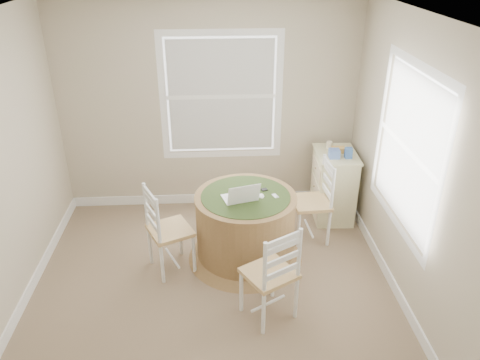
{
  "coord_description": "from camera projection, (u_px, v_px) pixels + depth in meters",
  "views": [
    {
      "loc": [
        0.05,
        -3.62,
        3.11
      ],
      "look_at": [
        0.29,
        0.45,
        1.01
      ],
      "focal_mm": 35.0,
      "sensor_mm": 36.0,
      "label": 1
    }
  ],
  "objects": [
    {
      "name": "room",
      "position": [
        228.0,
        166.0,
        4.19
      ],
      "size": [
        3.64,
        3.64,
        2.64
      ],
      "color": "#90735B",
      "rests_on": "ground"
    },
    {
      "name": "round_table",
      "position": [
        245.0,
        224.0,
        4.97
      ],
      "size": [
        1.24,
        1.24,
        0.76
      ],
      "rotation": [
        0.0,
        0.0,
        0.34
      ],
      "color": "olive",
      "rests_on": "ground"
    },
    {
      "name": "chair_left",
      "position": [
        170.0,
        230.0,
        4.77
      ],
      "size": [
        0.54,
        0.55,
        0.95
      ],
      "primitive_type": null,
      "rotation": [
        0.0,
        0.0,
        2.01
      ],
      "color": "white",
      "rests_on": "ground"
    },
    {
      "name": "chair_near",
      "position": [
        269.0,
        273.0,
        4.15
      ],
      "size": [
        0.56,
        0.56,
        0.95
      ],
      "primitive_type": null,
      "rotation": [
        0.0,
        0.0,
        3.67
      ],
      "color": "white",
      "rests_on": "ground"
    },
    {
      "name": "chair_right",
      "position": [
        311.0,
        202.0,
        5.27
      ],
      "size": [
        0.43,
        0.44,
        0.95
      ],
      "primitive_type": null,
      "rotation": [
        0.0,
        0.0,
        -1.51
      ],
      "color": "white",
      "rests_on": "ground"
    },
    {
      "name": "laptop",
      "position": [
        240.0,
        197.0,
        4.73
      ],
      "size": [
        0.4,
        0.37,
        0.23
      ],
      "rotation": [
        0.0,
        0.0,
        3.42
      ],
      "color": "white",
      "rests_on": "round_table"
    },
    {
      "name": "mouse",
      "position": [
        261.0,
        196.0,
        4.79
      ],
      "size": [
        0.09,
        0.11,
        0.03
      ],
      "primitive_type": "ellipsoid",
      "rotation": [
        0.0,
        0.0,
        0.34
      ],
      "color": "white",
      "rests_on": "round_table"
    },
    {
      "name": "phone",
      "position": [
        275.0,
        196.0,
        4.8
      ],
      "size": [
        0.07,
        0.1,
        0.02
      ],
      "primitive_type": "cube",
      "rotation": [
        0.0,
        0.0,
        0.34
      ],
      "color": "#B7BABF",
      "rests_on": "round_table"
    },
    {
      "name": "keys",
      "position": [
        264.0,
        190.0,
        4.91
      ],
      "size": [
        0.07,
        0.07,
        0.02
      ],
      "primitive_type": "cube",
      "rotation": [
        0.0,
        0.0,
        0.34
      ],
      "color": "black",
      "rests_on": "round_table"
    },
    {
      "name": "corner_chest",
      "position": [
        333.0,
        185.0,
        5.73
      ],
      "size": [
        0.52,
        0.66,
        0.86
      ],
      "rotation": [
        0.0,
        0.0,
        -0.03
      ],
      "color": "beige",
      "rests_on": "ground"
    },
    {
      "name": "tissue_box",
      "position": [
        334.0,
        154.0,
        5.39
      ],
      "size": [
        0.12,
        0.12,
        0.1
      ],
      "primitive_type": "cube",
      "rotation": [
        0.0,
        0.0,
        -0.03
      ],
      "color": "#5373BE",
      "rests_on": "corner_chest"
    },
    {
      "name": "box_yellow",
      "position": [
        339.0,
        150.0,
        5.56
      ],
      "size": [
        0.15,
        0.11,
        0.06
      ],
      "primitive_type": "cube",
      "rotation": [
        0.0,
        0.0,
        -0.03
      ],
      "color": "#E1AA4F",
      "rests_on": "corner_chest"
    },
    {
      "name": "box_blue",
      "position": [
        350.0,
        153.0,
        5.38
      ],
      "size": [
        0.08,
        0.08,
        0.12
      ],
      "primitive_type": "cube",
      "rotation": [
        0.0,
        0.0,
        -0.03
      ],
      "color": "#3862AA",
      "rests_on": "corner_chest"
    },
    {
      "name": "cup_cream",
      "position": [
        329.0,
        145.0,
        5.65
      ],
      "size": [
        0.07,
        0.07,
        0.09
      ],
      "primitive_type": "cylinder",
      "color": "beige",
      "rests_on": "corner_chest"
    }
  ]
}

